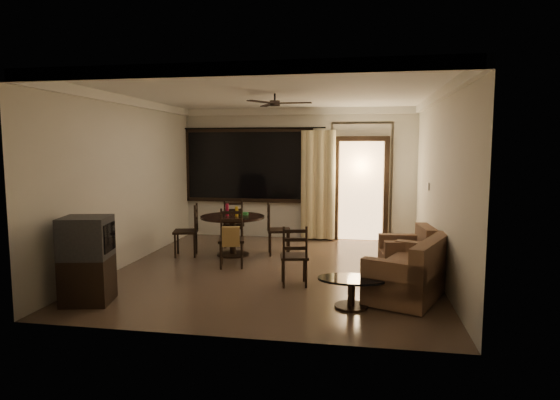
% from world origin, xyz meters
% --- Properties ---
extents(ground, '(5.50, 5.50, 0.00)m').
position_xyz_m(ground, '(0.00, 0.00, 0.00)').
color(ground, '#7F6651').
rests_on(ground, ground).
extents(room_shell, '(5.50, 6.70, 5.50)m').
position_xyz_m(room_shell, '(0.59, 1.77, 1.83)').
color(room_shell, beige).
rests_on(room_shell, ground).
extents(dining_table, '(1.16, 1.16, 0.95)m').
position_xyz_m(dining_table, '(-0.95, 0.89, 0.57)').
color(dining_table, black).
rests_on(dining_table, ground).
extents(dining_chair_west, '(0.51, 0.51, 0.95)m').
position_xyz_m(dining_chair_west, '(-1.76, 0.68, 0.28)').
color(dining_chair_west, black).
rests_on(dining_chair_west, ground).
extents(dining_chair_east, '(0.51, 0.51, 0.95)m').
position_xyz_m(dining_chair_east, '(-0.14, 1.09, 0.28)').
color(dining_chair_east, black).
rests_on(dining_chair_east, ground).
extents(dining_chair_south, '(0.51, 0.55, 0.95)m').
position_xyz_m(dining_chair_south, '(-0.74, 0.06, 0.31)').
color(dining_chair_south, black).
rests_on(dining_chair_south, ground).
extents(dining_chair_north, '(0.51, 0.51, 0.95)m').
position_xyz_m(dining_chair_north, '(-1.14, 1.65, 0.28)').
color(dining_chair_north, black).
rests_on(dining_chair_north, ground).
extents(tv_cabinet, '(0.67, 0.63, 1.10)m').
position_xyz_m(tv_cabinet, '(-2.05, -1.99, 0.55)').
color(tv_cabinet, black).
rests_on(tv_cabinet, ground).
extents(sofa, '(1.27, 1.64, 0.78)m').
position_xyz_m(sofa, '(2.04, -1.05, 0.31)').
color(sofa, '#492A22').
rests_on(sofa, ground).
extents(armchair, '(0.83, 0.83, 0.76)m').
position_xyz_m(armchair, '(2.10, -0.03, 0.32)').
color(armchair, '#492A22').
rests_on(armchair, ground).
extents(coffee_table, '(0.84, 0.50, 0.37)m').
position_xyz_m(coffee_table, '(1.25, -1.60, 0.25)').
color(coffee_table, black).
rests_on(coffee_table, ground).
extents(side_chair, '(0.46, 0.46, 0.88)m').
position_xyz_m(side_chair, '(0.43, -0.79, 0.26)').
color(side_chair, black).
rests_on(side_chair, ground).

